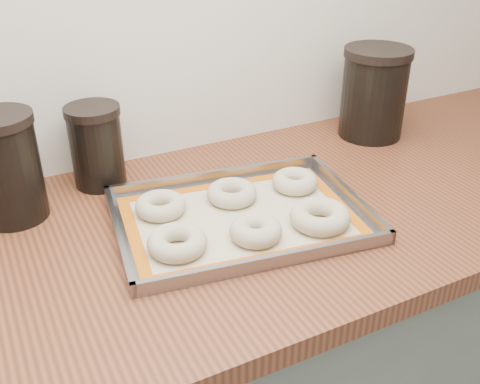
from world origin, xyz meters
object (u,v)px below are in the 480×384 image
bagel_front_mid (256,230)px  canister_right (374,93)px  baking_tray (240,217)px  bagel_back_left (161,206)px  bagel_front_left (177,242)px  canister_left (6,167)px  bagel_back_mid (232,193)px  bagel_front_right (320,216)px  bagel_back_right (295,181)px  canister_mid (96,146)px

bagel_front_mid → canister_right: (0.48, 0.29, 0.09)m
baking_tray → bagel_back_left: 0.15m
bagel_front_left → bagel_back_left: size_ratio=1.07×
canister_left → canister_right: 0.84m
bagel_front_mid → bagel_back_left: bearing=126.5°
baking_tray → bagel_back_left: (-0.13, 0.08, 0.01)m
baking_tray → canister_left: bearing=150.9°
bagel_back_left → canister_left: size_ratio=0.47×
bagel_back_mid → canister_right: (0.46, 0.15, 0.09)m
bagel_front_right → canister_left: 0.58m
baking_tray → bagel_back_right: size_ratio=5.46×
bagel_front_mid → bagel_back_right: (0.16, 0.13, -0.00)m
bagel_front_left → bagel_front_mid: bagel_front_mid is taller
bagel_back_left → bagel_back_right: (0.28, -0.03, 0.00)m
bagel_back_right → canister_left: bearing=163.4°
bagel_front_left → canister_right: 0.67m
bagel_front_mid → canister_left: bearing=142.2°
bagel_back_left → bagel_front_left: bearing=-97.7°
canister_left → bagel_front_right: bearing=-31.0°
bagel_back_left → canister_mid: bearing=110.6°
canister_mid → canister_right: bearing=-4.4°
canister_left → baking_tray: bearing=-29.1°
bagel_back_left → bagel_back_right: bearing=-6.8°
baking_tray → canister_mid: (-0.19, 0.26, 0.08)m
baking_tray → bagel_front_mid: bagel_front_mid is taller
bagel_back_left → bagel_back_right: 0.28m
bagel_back_mid → bagel_back_right: 0.14m
bagel_front_left → canister_left: bearing=132.0°
baking_tray → bagel_back_mid: (0.02, 0.07, 0.01)m
canister_mid → bagel_back_mid: bearing=-43.3°
bagel_back_mid → canister_mid: bearing=136.7°
bagel_back_mid → canister_left: (-0.39, 0.14, 0.08)m
bagel_front_left → bagel_back_right: (0.29, 0.10, -0.00)m
bagel_back_mid → baking_tray: bearing=-103.6°
bagel_back_right → canister_mid: canister_mid is taller
bagel_front_left → bagel_back_mid: 0.20m
canister_mid → canister_right: size_ratio=0.78×
canister_left → canister_mid: 0.19m
bagel_front_left → bagel_front_mid: bearing=-12.2°
bagel_front_left → bagel_back_mid: (0.16, 0.11, -0.00)m
bagel_back_mid → canister_left: canister_left is taller
bagel_back_mid → bagel_front_left: bearing=-144.7°
bagel_front_right → canister_right: canister_right is taller
bagel_back_left → bagel_back_mid: size_ratio=0.98×
bagel_front_left → canister_right: (0.61, 0.26, 0.09)m
bagel_back_mid → bagel_back_left: bearing=172.9°
bagel_front_right → canister_mid: (-0.31, 0.35, 0.06)m
baking_tray → bagel_back_left: size_ratio=5.25×
bagel_back_mid → bagel_front_mid: bearing=-99.5°
baking_tray → bagel_back_left: bagel_back_left is taller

